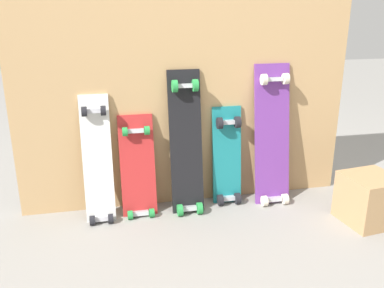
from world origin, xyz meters
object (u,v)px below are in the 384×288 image
skateboard_purple (272,140)px  skateboard_black (186,148)px  wooden_crate (369,199)px  skateboard_teal (227,160)px  skateboard_white (98,165)px  skateboard_red (138,172)px

skateboard_purple → skateboard_black: bearing=-179.2°
skateboard_purple → wooden_crate: bearing=-42.3°
skateboard_teal → skateboard_purple: skateboard_purple is taller
skateboard_teal → wooden_crate: bearing=-31.0°
skateboard_teal → wooden_crate: skateboard_teal is taller
skateboard_white → skateboard_red: size_ratio=1.19×
skateboard_white → skateboard_black: 0.50m
skateboard_black → skateboard_purple: bearing=0.8°
skateboard_red → skateboard_teal: 0.54m
skateboard_red → skateboard_teal: bearing=3.0°
skateboard_purple → skateboard_white: bearing=-179.5°
skateboard_black → skateboard_teal: size_ratio=1.35×
skateboard_white → skateboard_black: size_ratio=0.87×
skateboard_white → wooden_crate: (1.45, -0.38, -0.18)m
skateboard_red → skateboard_black: size_ratio=0.73×
skateboard_black → wooden_crate: size_ratio=3.23×
skateboard_white → skateboard_purple: size_ratio=0.86×
skateboard_red → skateboard_teal: (0.54, 0.03, 0.02)m
skateboard_red → wooden_crate: skateboard_red is taller
skateboard_white → skateboard_teal: (0.76, 0.04, -0.05)m
wooden_crate → skateboard_teal: bearing=149.0°
skateboard_teal → skateboard_white: bearing=-177.0°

